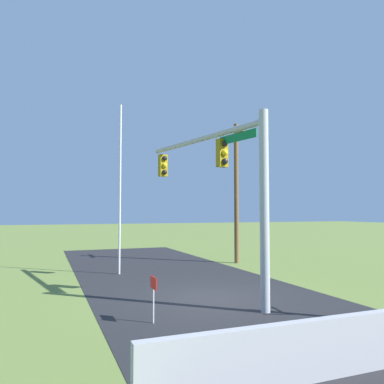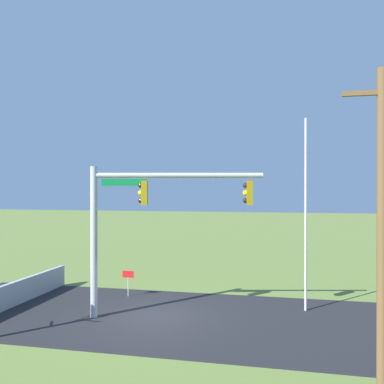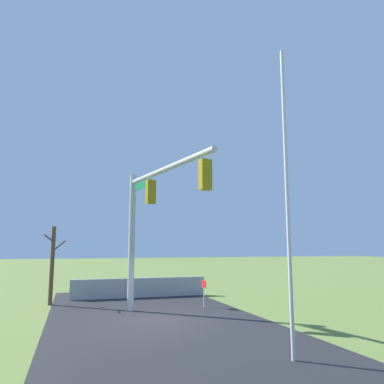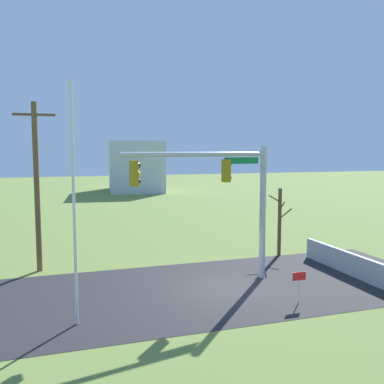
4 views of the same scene
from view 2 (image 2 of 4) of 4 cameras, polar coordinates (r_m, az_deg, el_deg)
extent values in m
plane|color=olive|center=(17.42, -4.99, -16.63)|extent=(160.00, 160.00, 0.00)
cube|color=#232326|center=(16.73, 8.85, -17.34)|extent=(28.00, 8.00, 0.01)
cube|color=#B7B5AD|center=(18.07, -16.31, -16.00)|extent=(6.00, 6.00, 0.01)
cube|color=#A8A8AD|center=(20.49, -22.60, -12.55)|extent=(0.20, 7.39, 1.05)
cylinder|color=#B2B5BA|center=(17.02, -13.34, -6.70)|extent=(0.28, 0.28, 6.00)
cylinder|color=#B2B5BA|center=(16.45, -1.90, 2.31)|extent=(6.60, 1.61, 0.20)
cube|color=#0F7238|center=(16.66, -9.30, 1.32)|extent=(1.77, 0.41, 0.28)
cube|color=#937A0F|center=(16.54, -6.55, -0.13)|extent=(0.31, 0.40, 0.96)
sphere|color=black|center=(16.56, -7.07, 0.91)|extent=(0.22, 0.22, 0.22)
sphere|color=yellow|center=(16.56, -7.06, -0.12)|extent=(0.22, 0.22, 0.22)
sphere|color=black|center=(16.56, -7.06, -1.16)|extent=(0.22, 0.22, 0.22)
cube|color=#937A0F|center=(16.58, 7.89, -0.12)|extent=(0.31, 0.40, 0.96)
sphere|color=black|center=(16.56, 7.38, 0.91)|extent=(0.22, 0.22, 0.22)
sphere|color=yellow|center=(16.56, 7.37, -0.13)|extent=(0.22, 0.22, 0.22)
sphere|color=black|center=(16.56, 7.37, -1.16)|extent=(0.22, 0.22, 0.22)
cylinder|color=silver|center=(18.03, 15.37, -2.99)|extent=(0.10, 0.10, 8.08)
cylinder|color=brown|center=(11.27, 24.71, -4.98)|extent=(0.26, 0.26, 8.07)
cube|color=brown|center=(11.48, 24.74, 12.35)|extent=(1.90, 0.12, 0.12)
cylinder|color=silver|center=(20.43, -8.78, -12.79)|extent=(0.04, 0.04, 0.90)
cube|color=red|center=(20.30, -8.78, -11.11)|extent=(0.56, 0.02, 0.32)
camera|label=1|loc=(27.27, -26.13, -4.23)|focal=35.21mm
camera|label=3|loc=(15.85, 48.07, -8.22)|focal=34.38mm
camera|label=4|loc=(32.03, 14.84, 1.59)|focal=39.06mm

